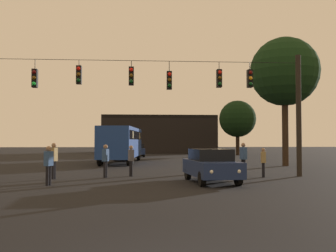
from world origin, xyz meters
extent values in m
plane|color=black|center=(0.00, 24.50, 0.00)|extent=(168.00, 168.00, 0.00)
cylinder|color=black|center=(8.15, 14.49, 3.26)|extent=(0.28, 0.28, 6.51)
cylinder|color=black|center=(0.00, 14.49, 6.08)|extent=(16.30, 0.02, 0.02)
cylinder|color=black|center=(-5.72, 14.49, 5.82)|extent=(0.03, 0.03, 0.50)
cube|color=black|center=(-5.72, 14.49, 5.09)|extent=(0.26, 0.32, 0.95)
sphere|color=#510A0A|center=(-5.72, 14.31, 5.39)|extent=(0.20, 0.20, 0.20)
sphere|color=#5B3D0C|center=(-5.72, 14.31, 5.09)|extent=(0.20, 0.20, 0.20)
sphere|color=#1EE04C|center=(-5.72, 14.31, 4.79)|extent=(0.20, 0.20, 0.20)
cylinder|color=black|center=(-3.49, 14.49, 5.92)|extent=(0.03, 0.03, 0.30)
cube|color=black|center=(-3.49, 14.49, 5.30)|extent=(0.26, 0.32, 0.95)
sphere|color=red|center=(-3.49, 14.31, 5.60)|extent=(0.20, 0.20, 0.20)
sphere|color=#5B3D0C|center=(-3.49, 14.31, 5.30)|extent=(0.20, 0.20, 0.20)
sphere|color=#0C4219|center=(-3.49, 14.31, 5.00)|extent=(0.20, 0.20, 0.20)
cylinder|color=black|center=(-0.79, 14.49, 5.91)|extent=(0.03, 0.03, 0.32)
cube|color=black|center=(-0.79, 14.49, 5.27)|extent=(0.26, 0.32, 0.95)
sphere|color=red|center=(-0.79, 14.31, 5.57)|extent=(0.20, 0.20, 0.20)
sphere|color=#5B3D0C|center=(-0.79, 14.31, 5.27)|extent=(0.20, 0.20, 0.20)
sphere|color=#0C4219|center=(-0.79, 14.31, 4.97)|extent=(0.20, 0.20, 0.20)
cylinder|color=black|center=(1.19, 14.49, 5.80)|extent=(0.03, 0.03, 0.53)
cube|color=black|center=(1.19, 14.49, 5.06)|extent=(0.26, 0.32, 0.95)
sphere|color=red|center=(1.19, 14.31, 5.36)|extent=(0.20, 0.20, 0.20)
sphere|color=#5B3D0C|center=(1.19, 14.31, 5.06)|extent=(0.20, 0.20, 0.20)
sphere|color=#0C4219|center=(1.19, 14.31, 4.76)|extent=(0.20, 0.20, 0.20)
cylinder|color=black|center=(3.84, 14.49, 5.87)|extent=(0.03, 0.03, 0.40)
cube|color=black|center=(3.84, 14.49, 5.19)|extent=(0.26, 0.32, 0.95)
sphere|color=red|center=(3.84, 14.31, 5.49)|extent=(0.20, 0.20, 0.20)
sphere|color=#5B3D0C|center=(3.84, 14.31, 5.19)|extent=(0.20, 0.20, 0.20)
sphere|color=#0C4219|center=(3.84, 14.31, 4.89)|extent=(0.20, 0.20, 0.20)
cylinder|color=black|center=(5.49, 14.49, 5.87)|extent=(0.03, 0.03, 0.39)
cube|color=black|center=(5.49, 14.49, 5.20)|extent=(0.26, 0.32, 0.95)
sphere|color=#510A0A|center=(5.49, 14.31, 5.50)|extent=(0.20, 0.20, 0.20)
sphere|color=orange|center=(5.49, 14.31, 5.20)|extent=(0.20, 0.20, 0.20)
sphere|color=#0C4219|center=(5.49, 14.31, 4.90)|extent=(0.20, 0.20, 0.20)
cube|color=navy|center=(-1.93, 28.16, 1.75)|extent=(3.42, 11.17, 2.50)
cube|color=black|center=(-1.93, 28.16, 2.36)|extent=(3.40, 10.52, 0.70)
cylinder|color=black|center=(-2.70, 32.20, 0.50)|extent=(0.36, 1.02, 1.00)
cylinder|color=black|center=(-0.49, 32.01, 0.50)|extent=(0.36, 1.02, 1.00)
cylinder|color=black|center=(-3.22, 26.06, 0.50)|extent=(0.36, 1.02, 1.00)
cylinder|color=black|center=(-1.01, 25.87, 0.50)|extent=(0.36, 1.02, 1.00)
cylinder|color=black|center=(-3.39, 24.09, 0.50)|extent=(0.36, 1.02, 1.00)
cylinder|color=black|center=(-1.18, 23.90, 0.50)|extent=(0.36, 1.02, 1.00)
cube|color=beige|center=(-1.65, 31.45, 2.36)|extent=(2.62, 1.01, 0.56)
cube|color=beige|center=(-2.16, 25.42, 2.36)|extent=(2.62, 1.01, 0.56)
cube|color=navy|center=(2.92, 11.85, 0.66)|extent=(2.17, 4.44, 0.68)
cube|color=black|center=(2.90, 12.00, 1.26)|extent=(1.78, 2.45, 0.52)
cylinder|color=black|center=(3.83, 10.51, 0.32)|extent=(0.28, 0.66, 0.64)
cylinder|color=black|center=(2.25, 10.37, 0.32)|extent=(0.28, 0.66, 0.64)
cylinder|color=black|center=(3.58, 13.34, 0.32)|extent=(0.28, 0.66, 0.64)
cylinder|color=black|center=(2.00, 13.20, 0.32)|extent=(0.28, 0.66, 0.64)
sphere|color=white|center=(3.67, 9.81, 0.66)|extent=(0.18, 0.18, 0.18)
sphere|color=white|center=(2.53, 9.71, 0.66)|extent=(0.18, 0.18, 0.18)
cube|color=navy|center=(-0.80, 40.26, 0.66)|extent=(2.06, 4.40, 0.68)
cube|color=black|center=(-0.79, 40.11, 1.26)|extent=(1.72, 2.42, 0.52)
cylinder|color=black|center=(-1.68, 41.63, 0.32)|extent=(0.26, 0.65, 0.64)
cylinder|color=black|center=(-0.10, 41.73, 0.32)|extent=(0.26, 0.65, 0.64)
cylinder|color=black|center=(-1.50, 38.80, 0.32)|extent=(0.26, 0.65, 0.64)
cylinder|color=black|center=(0.08, 38.90, 0.32)|extent=(0.26, 0.65, 0.64)
sphere|color=white|center=(-1.50, 42.33, 0.66)|extent=(0.18, 0.18, 0.18)
sphere|color=white|center=(-0.35, 42.40, 0.66)|extent=(0.18, 0.18, 0.18)
cylinder|color=black|center=(-0.83, 15.24, 0.41)|extent=(0.14, 0.14, 0.82)
cylinder|color=black|center=(-0.79, 15.09, 0.41)|extent=(0.14, 0.14, 0.82)
cube|color=#4C4C56|center=(-0.81, 15.17, 1.12)|extent=(0.33, 0.41, 0.61)
sphere|color=#8C6B51|center=(-0.81, 15.17, 1.54)|extent=(0.22, 0.22, 0.22)
cylinder|color=black|center=(-4.57, 13.99, 0.44)|extent=(0.14, 0.14, 0.89)
cylinder|color=black|center=(-4.62, 13.84, 0.44)|extent=(0.14, 0.14, 0.89)
cube|color=#997F4C|center=(-4.59, 13.91, 1.22)|extent=(0.34, 0.42, 0.66)
sphere|color=#8C6B51|center=(-4.59, 13.91, 1.67)|extent=(0.24, 0.24, 0.24)
cylinder|color=black|center=(-4.24, 11.07, 0.41)|extent=(0.14, 0.14, 0.83)
cylinder|color=black|center=(-4.18, 11.22, 0.41)|extent=(0.14, 0.14, 0.83)
cube|color=#2D4C7F|center=(-4.21, 11.14, 1.14)|extent=(0.36, 0.42, 0.62)
sphere|color=#8C6B51|center=(-4.21, 11.14, 1.56)|extent=(0.22, 0.22, 0.22)
cylinder|color=black|center=(5.31, 15.01, 0.44)|extent=(0.14, 0.14, 0.88)
cylinder|color=black|center=(5.25, 15.16, 0.44)|extent=(0.14, 0.14, 0.88)
cube|color=#2D4C7F|center=(5.28, 15.08, 1.22)|extent=(0.35, 0.42, 0.66)
sphere|color=#8C6B51|center=(5.28, 15.08, 1.67)|extent=(0.24, 0.24, 0.24)
cylinder|color=black|center=(6.08, 14.16, 0.38)|extent=(0.14, 0.14, 0.76)
cylinder|color=black|center=(6.04, 14.00, 0.38)|extent=(0.14, 0.14, 0.76)
cube|color=#997F4C|center=(6.06, 14.08, 1.04)|extent=(0.32, 0.41, 0.57)
sphere|color=#8C6B51|center=(6.06, 14.08, 1.43)|extent=(0.21, 0.21, 0.21)
cylinder|color=black|center=(-2.08, 14.56, 0.42)|extent=(0.14, 0.14, 0.84)
cylinder|color=black|center=(-2.13, 14.41, 0.42)|extent=(0.14, 0.14, 0.84)
cube|color=#2D4C7F|center=(-2.10, 14.49, 1.16)|extent=(0.35, 0.42, 0.63)
sphere|color=#8C6B51|center=(-2.10, 14.49, 1.59)|extent=(0.23, 0.23, 0.23)
cube|color=black|center=(2.53, 56.07, 2.59)|extent=(16.98, 11.02, 5.17)
cube|color=black|center=(2.53, 56.07, 5.42)|extent=(16.98, 11.02, 0.50)
cylinder|color=#2D2116|center=(10.60, 22.89, 2.66)|extent=(0.47, 0.47, 5.32)
sphere|color=black|center=(10.60, 22.89, 7.14)|extent=(5.20, 5.20, 5.20)
cylinder|color=black|center=(12.33, 44.20, 1.54)|extent=(0.48, 0.48, 3.07)
sphere|color=black|center=(12.33, 44.20, 4.75)|extent=(4.78, 4.78, 4.78)
camera|label=1|loc=(-0.31, -5.77, 1.91)|focal=41.65mm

